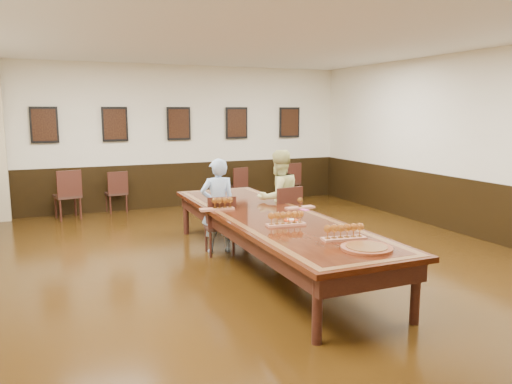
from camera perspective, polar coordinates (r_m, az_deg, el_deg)
name	(u,v)px	position (r m, az deg, el deg)	size (l,w,h in m)	color
floor	(270,267)	(7.14, 1.59, -8.62)	(8.00, 10.00, 0.02)	black
ceiling	(271,32)	(6.88, 1.72, 17.84)	(8.00, 10.00, 0.02)	white
wall_back	(178,137)	(11.56, -8.88, 6.25)	(8.00, 0.02, 3.20)	#EEE5C7
wall_right	(487,146)	(9.25, 24.92, 4.79)	(0.02, 10.00, 3.20)	#EEE5C7
chair_man	(219,224)	(7.68, -4.20, -3.72)	(0.43, 0.47, 0.92)	#331D16
chair_woman	(282,216)	(8.07, 3.01, -2.78)	(0.47, 0.51, 1.00)	#331D16
spare_chair_a	(67,194)	(10.83, -20.77, -0.25)	(0.48, 0.52, 1.02)	#331D16
spare_chair_b	(116,192)	(11.22, -15.72, 0.05)	(0.43, 0.46, 0.91)	#331D16
spare_chair_c	(236,185)	(11.80, -2.30, 0.75)	(0.41, 0.45, 0.88)	#331D16
spare_chair_d	(289,182)	(12.25, 3.75, 1.20)	(0.44, 0.48, 0.94)	#331D16
person_man	(218,206)	(7.72, -4.38, -1.58)	(0.54, 0.35, 1.47)	#5185CB
person_woman	(279,198)	(8.10, 2.61, -0.70)	(0.78, 0.61, 1.57)	#E1E08C
pink_phone	(304,210)	(7.31, 5.52, -2.04)	(0.07, 0.14, 0.01)	#FE54B2
wainscoting	(270,232)	(7.00, 1.61, -4.65)	(8.00, 10.00, 1.00)	black
conference_table	(270,225)	(6.98, 1.62, -3.76)	(1.40, 5.00, 0.76)	black
posters	(179,124)	(11.47, -8.82, 7.74)	(6.14, 0.04, 0.74)	black
flight_a	(219,204)	(7.29, -4.23, -1.40)	(0.52, 0.21, 0.19)	#9B5A41
flight_b	(300,204)	(7.41, 5.06, -1.32)	(0.45, 0.14, 0.17)	#9B5A41
flight_c	(286,219)	(6.29, 3.44, -3.12)	(0.51, 0.20, 0.19)	#9B5A41
flight_d	(344,233)	(5.68, 10.01, -4.58)	(0.52, 0.22, 0.19)	#9B5A41
red_plate_grp	(291,220)	(6.58, 4.04, -3.24)	(0.19, 0.19, 0.02)	red
carved_platter	(367,248)	(5.35, 12.52, -6.28)	(0.57, 0.57, 0.04)	#5F2413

